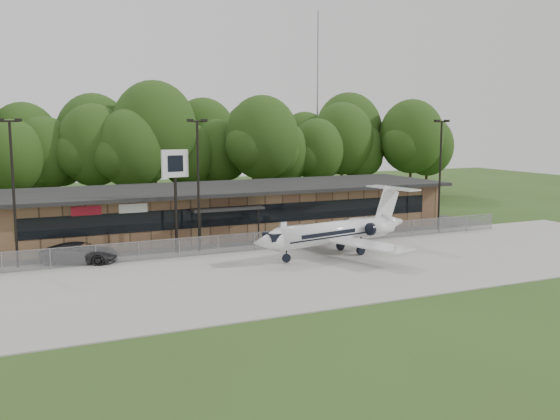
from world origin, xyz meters
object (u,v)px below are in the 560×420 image
suv (81,253)px  terminal (227,209)px  pole_sign (175,174)px  business_jet (338,233)px

suv → terminal: bearing=-37.6°
pole_sign → terminal: bearing=39.9°
business_jet → pole_sign: (-10.83, 5.82, 4.31)m
suv → business_jet: bearing=-83.0°
business_jet → pole_sign: size_ratio=1.84×
business_jet → suv: (-17.97, 5.37, -1.02)m
business_jet → suv: 18.78m
suv → pole_sign: bearing=-62.7°
business_jet → pole_sign: bearing=139.8°
terminal → pole_sign: 10.55m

